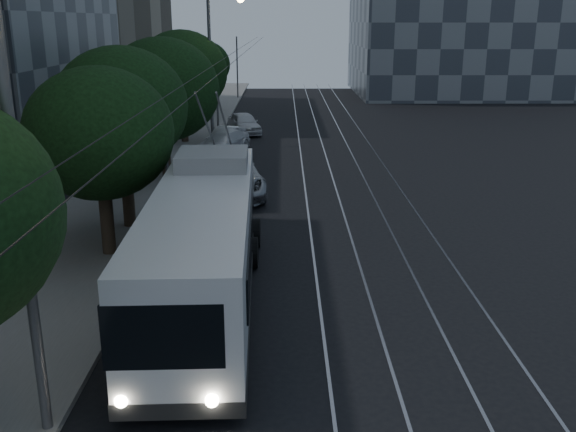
% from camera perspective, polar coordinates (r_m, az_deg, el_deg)
% --- Properties ---
extents(ground, '(120.00, 120.00, 0.00)m').
position_cam_1_polar(ground, '(16.47, 2.14, -10.24)').
color(ground, black).
rests_on(ground, ground).
extents(sidewalk, '(5.00, 90.00, 0.15)m').
position_cam_1_polar(sidewalk, '(36.07, -11.26, 4.76)').
color(sidewalk, gray).
rests_on(sidewalk, ground).
extents(tram_rails, '(4.52, 90.00, 0.02)m').
position_cam_1_polar(tram_rails, '(35.58, 4.82, 4.75)').
color(tram_rails, '#95949C').
rests_on(tram_rails, ground).
extents(overhead_wires, '(2.23, 90.00, 6.00)m').
position_cam_1_polar(overhead_wires, '(35.12, -7.47, 10.23)').
color(overhead_wires, black).
rests_on(overhead_wires, ground).
extents(trolleybus, '(2.97, 12.41, 5.63)m').
position_cam_1_polar(trolleybus, '(17.72, -7.48, -2.38)').
color(trolleybus, silver).
rests_on(trolleybus, ground).
extents(pickup_silver, '(3.99, 6.83, 1.78)m').
position_cam_1_polar(pickup_silver, '(28.84, -5.43, 3.62)').
color(pickup_silver, '#9D9FA4').
rests_on(pickup_silver, ground).
extents(car_white_a, '(3.25, 4.89, 1.55)m').
position_cam_1_polar(car_white_a, '(29.81, -6.46, 3.80)').
color(car_white_a, silver).
rests_on(car_white_a, ground).
extents(car_white_b, '(3.48, 4.77, 1.28)m').
position_cam_1_polar(car_white_b, '(38.28, -5.79, 6.56)').
color(car_white_b, silver).
rests_on(car_white_b, ground).
extents(car_white_c, '(2.36, 3.96, 1.23)m').
position_cam_1_polar(car_white_c, '(39.99, -5.56, 6.98)').
color(car_white_c, silver).
rests_on(car_white_c, ground).
extents(car_white_d, '(2.88, 4.57, 1.45)m').
position_cam_1_polar(car_white_d, '(44.73, -3.92, 8.23)').
color(car_white_d, silver).
rests_on(car_white_d, ground).
extents(tree_1, '(4.68, 4.68, 6.23)m').
position_cam_1_polar(tree_1, '(21.14, -16.41, 7.01)').
color(tree_1, '#30241A').
rests_on(tree_1, ground).
extents(tree_2, '(4.76, 4.76, 6.73)m').
position_cam_1_polar(tree_2, '(23.91, -14.60, 9.35)').
color(tree_2, '#30241A').
rests_on(tree_2, ground).
extents(tree_3, '(5.48, 5.48, 6.83)m').
position_cam_1_polar(tree_3, '(31.70, -11.11, 10.95)').
color(tree_3, '#30241A').
rests_on(tree_3, ground).
extents(tree_4, '(5.63, 5.63, 7.01)m').
position_cam_1_polar(tree_4, '(41.04, -9.41, 12.52)').
color(tree_4, '#30241A').
rests_on(tree_4, ground).
extents(tree_5, '(4.07, 4.07, 6.00)m').
position_cam_1_polar(tree_5, '(52.57, -7.44, 13.19)').
color(tree_5, '#30241A').
rests_on(tree_5, ground).
extents(streetlamp_near, '(2.18, 0.44, 8.85)m').
position_cam_1_polar(streetlamp_near, '(11.48, -21.40, 5.07)').
color(streetlamp_near, '#5E5F61').
rests_on(streetlamp_near, ground).
extents(streetlamp_far, '(2.25, 0.44, 9.20)m').
position_cam_1_polar(streetlamp_far, '(40.36, -6.38, 14.15)').
color(streetlamp_far, '#5E5F61').
rests_on(streetlamp_far, ground).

